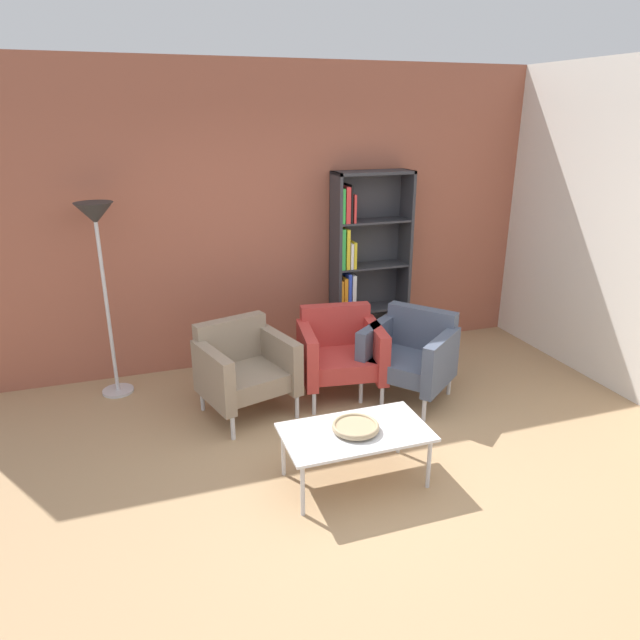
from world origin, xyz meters
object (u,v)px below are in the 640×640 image
object	(u,v)px
armchair_corner_red	(244,367)
armchair_near_window	(410,354)
armchair_by_bookshelf	(340,351)
decorative_bowl	(356,426)
floor_lamp_torchiere	(98,237)
coffee_table_low	(355,435)
bookshelf_tall	(362,270)

from	to	relation	value
armchair_corner_red	armchair_near_window	bearing A→B (deg)	-23.76
armchair_by_bookshelf	decorative_bowl	bearing A→B (deg)	-97.85
armchair_by_bookshelf	armchair_corner_red	bearing A→B (deg)	-167.85
armchair_by_bookshelf	armchair_corner_red	size ratio (longest dim) A/B	0.93
armchair_near_window	floor_lamp_torchiere	bearing A→B (deg)	-148.89
coffee_table_low	bookshelf_tall	bearing A→B (deg)	66.58
bookshelf_tall	armchair_corner_red	size ratio (longest dim) A/B	2.20
armchair_near_window	floor_lamp_torchiere	size ratio (longest dim) A/B	0.55
decorative_bowl	armchair_corner_red	distance (m)	1.34
bookshelf_tall	floor_lamp_torchiere	world-z (taller)	bookshelf_tall
coffee_table_low	armchair_by_bookshelf	size ratio (longest dim) A/B	1.25
decorative_bowl	coffee_table_low	bearing A→B (deg)	-90.00
bookshelf_tall	decorative_bowl	world-z (taller)	bookshelf_tall
armchair_corner_red	coffee_table_low	bearing A→B (deg)	-83.56
bookshelf_tall	armchair_near_window	xyz separation A→B (m)	(0.02, -1.10, -0.50)
floor_lamp_torchiere	decorative_bowl	bearing A→B (deg)	-51.63
armchair_near_window	floor_lamp_torchiere	distance (m)	2.87
decorative_bowl	armchair_near_window	bearing A→B (deg)	47.58
coffee_table_low	armchair_near_window	distance (m)	1.41
coffee_table_low	floor_lamp_torchiere	xyz separation A→B (m)	(-1.56, 1.97, 1.08)
decorative_bowl	armchair_by_bookshelf	size ratio (longest dim) A/B	0.40
armchair_by_bookshelf	armchair_near_window	distance (m)	0.63
coffee_table_low	armchair_corner_red	size ratio (longest dim) A/B	1.16
bookshelf_tall	floor_lamp_torchiere	size ratio (longest dim) A/B	1.09
coffee_table_low	decorative_bowl	distance (m)	0.07
bookshelf_tall	armchair_near_window	bearing A→B (deg)	-88.77
armchair_corner_red	armchair_by_bookshelf	bearing A→B (deg)	-12.24
coffee_table_low	floor_lamp_torchiere	world-z (taller)	floor_lamp_torchiere
armchair_near_window	decorative_bowl	bearing A→B (deg)	-81.01
armchair_corner_red	floor_lamp_torchiere	xyz separation A→B (m)	(-1.05, 0.73, 1.03)
armchair_corner_red	armchair_near_window	size ratio (longest dim) A/B	0.91
floor_lamp_torchiere	bookshelf_tall	bearing A→B (deg)	3.94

